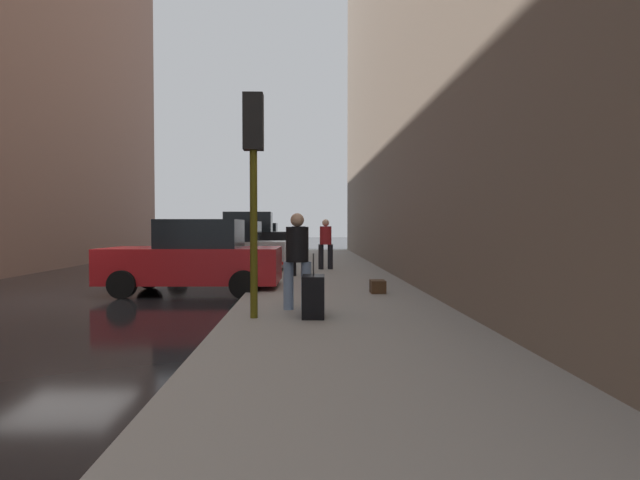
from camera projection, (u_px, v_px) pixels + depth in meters
ground_plane at (68, 299)px, 11.18m from camera, size 120.00×120.00×0.00m
sidewalk at (335, 294)px, 11.36m from camera, size 4.00×40.00×0.15m
parked_red_hatchback at (195, 258)px, 12.10m from camera, size 4.25×2.15×1.79m
parked_silver_sedan at (227, 249)px, 17.07m from camera, size 4.27×2.19×1.79m
parked_black_suv at (245, 239)px, 22.34m from camera, size 4.62×2.10×2.25m
parked_blue_sedan at (257, 240)px, 28.03m from camera, size 4.21×2.08×1.79m
fire_hydrant at (277, 262)px, 15.76m from camera, size 0.42×0.22×0.70m
traffic_light at (253, 156)px, 7.98m from camera, size 0.32×0.32×3.60m
pedestrian_in_jeans at (297, 256)px, 8.83m from camera, size 0.52×0.45×1.71m
pedestrian_with_fedora at (299, 243)px, 14.76m from camera, size 0.51×0.42×1.78m
pedestrian_in_red_jacket at (326, 241)px, 17.07m from camera, size 0.50×0.41×1.71m
rolling_suitcase at (313, 296)px, 8.10m from camera, size 0.38×0.57×1.04m
duffel_bag at (378, 286)px, 11.06m from camera, size 0.32×0.44×0.28m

